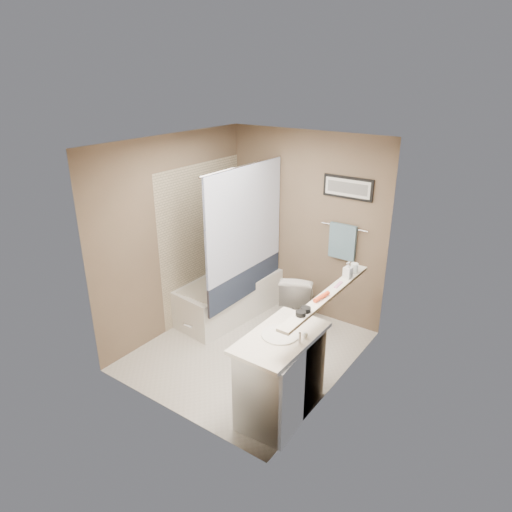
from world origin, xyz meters
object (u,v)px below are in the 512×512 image
Objects in this scene: candle_bowl_far at (306,310)px; glass_jar at (354,268)px; toilet at (298,298)px; hair_brush_front at (322,297)px; vanity at (281,377)px; candle_bowl_near at (301,314)px; bathtub at (228,296)px; soap_bottle at (348,270)px.

glass_jar is (0.00, 1.01, 0.03)m from candle_bowl_far.
toilet is at bearing 153.35° from glass_jar.
candle_bowl_far is at bearing -90.00° from hair_brush_front.
vanity is 0.76m from candle_bowl_near.
glass_jar is at bearing 1.91° from bathtub.
bathtub is at bearing 175.79° from glass_jar.
candle_bowl_far is at bearing -26.41° from bathtub.
glass_jar is (0.19, 1.09, 0.77)m from vanity.
bathtub is 15.00× the size of glass_jar.
toilet is at bearing 110.87° from vanity.
candle_bowl_far is at bearing -90.00° from glass_jar.
soap_bottle is at bearing -3.03° from bathtub.
vanity is 1.34m from glass_jar.
vanity is 1.24m from soap_bottle.
candle_bowl_far is 1.01m from glass_jar.
toilet is 1.66m from hair_brush_front.
toilet is 3.28× the size of hair_brush_front.
candle_bowl_far reaches higher than vanity.
bathtub is at bearing -2.15° from toilet.
vanity is 10.00× the size of candle_bowl_far.
bathtub is 6.82× the size of hair_brush_front.
candle_bowl_near is 1.09m from glass_jar.
hair_brush_front reaches higher than bathtub.
bathtub is 2.02m from vanity.
candle_bowl_near is 0.90× the size of glass_jar.
candle_bowl_near is at bearing -90.00° from candle_bowl_far.
toilet is 1.37m from soap_bottle.
hair_brush_front is (0.90, -1.17, 0.78)m from toilet.
glass_jar reaches higher than vanity.
glass_jar is at bearing 131.35° from toilet.
hair_brush_front is at bearing -90.00° from soap_bottle.
candle_bowl_near is (0.90, -1.54, 0.77)m from toilet.
candle_bowl_near is at bearing 98.24° from toilet.
glass_jar reaches higher than toilet.
candle_bowl_near is (1.79, -1.22, 0.89)m from bathtub.
bathtub is at bearing 138.68° from vanity.
vanity reaches higher than bathtub.
candle_bowl_near is at bearing -90.00° from hair_brush_front.
bathtub is at bearing 145.59° from candle_bowl_near.
glass_jar is at bearing 90.00° from candle_bowl_near.
toilet is at bearing 145.95° from soap_bottle.
hair_brush_front is (0.19, 0.37, 0.74)m from vanity.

